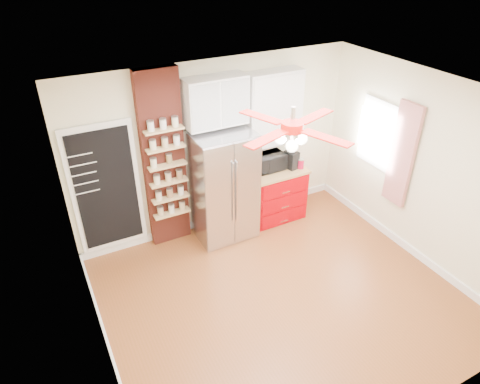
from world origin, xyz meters
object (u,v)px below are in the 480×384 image
ceiling_fan (292,127)px  coffee_maker (291,160)px  canister_left (301,164)px  pantry_jar_oats (154,163)px  toaster_oven (270,162)px  red_cabinet (275,193)px  fridge (223,186)px

ceiling_fan → coffee_maker: size_ratio=4.87×
canister_left → pantry_jar_oats: size_ratio=1.17×
ceiling_fan → canister_left: ceiling_fan is taller
coffee_maker → ceiling_fan: bearing=-138.5°
toaster_oven → pantry_jar_oats: (-1.87, 0.04, 0.40)m
red_cabinet → toaster_oven: toaster_oven is taller
coffee_maker → pantry_jar_oats: size_ratio=2.20×
fridge → toaster_oven: fridge is taller
red_cabinet → ceiling_fan: 2.75m
fridge → canister_left: 1.35m
canister_left → coffee_maker: bearing=148.4°
fridge → red_cabinet: size_ratio=1.86×
ceiling_fan → toaster_oven: (0.83, 1.73, -1.39)m
ceiling_fan → pantry_jar_oats: (-1.04, 1.78, -0.99)m
fridge → toaster_oven: 0.90m
ceiling_fan → pantry_jar_oats: ceiling_fan is taller
ceiling_fan → coffee_maker: (1.16, 1.62, -1.38)m
canister_left → pantry_jar_oats: (-2.33, 0.24, 0.46)m
ceiling_fan → coffee_maker: 2.42m
canister_left → red_cabinet: bearing=159.0°
pantry_jar_oats → toaster_oven: bearing=-1.2°
ceiling_fan → fridge: bearing=91.8°
red_cabinet → canister_left: 0.66m
red_cabinet → coffee_maker: 0.64m
fridge → pantry_jar_oats: bearing=171.7°
ceiling_fan → toaster_oven: ceiling_fan is taller
toaster_oven → pantry_jar_oats: size_ratio=3.68×
coffee_maker → fridge: bearing=166.5°
toaster_oven → coffee_maker: (0.33, -0.12, 0.01)m
ceiling_fan → canister_left: size_ratio=9.11×
red_cabinet → ceiling_fan: (-0.92, -1.68, 1.97)m
pantry_jar_oats → canister_left: bearing=-5.8°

